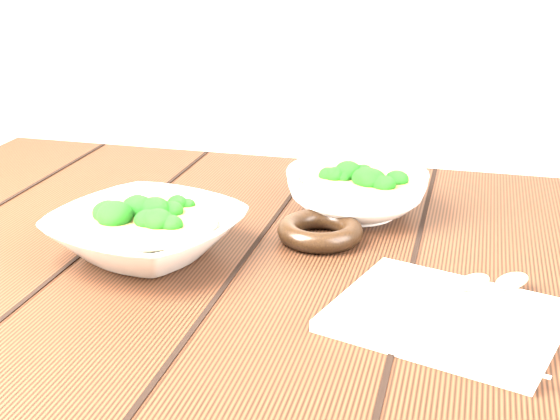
{
  "coord_description": "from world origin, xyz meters",
  "views": [
    {
      "loc": [
        0.24,
        -0.86,
        1.14
      ],
      "look_at": [
        0.01,
        0.02,
        0.8
      ],
      "focal_mm": 50.0,
      "sensor_mm": 36.0,
      "label": 1
    }
  ],
  "objects_px": {
    "table": "(267,336)",
    "soup_bowl_back": "(357,190)",
    "soup_bowl_front": "(146,232)",
    "napkin": "(446,317)",
    "trivet": "(320,231)"
  },
  "relations": [
    {
      "from": "soup_bowl_front",
      "to": "soup_bowl_back",
      "type": "relative_size",
      "value": 1.06
    },
    {
      "from": "table",
      "to": "soup_bowl_back",
      "type": "distance_m",
      "value": 0.24
    },
    {
      "from": "soup_bowl_back",
      "to": "trivet",
      "type": "xyz_separation_m",
      "value": [
        -0.03,
        -0.11,
        -0.02
      ]
    },
    {
      "from": "trivet",
      "to": "table",
      "type": "bearing_deg",
      "value": -137.23
    },
    {
      "from": "napkin",
      "to": "soup_bowl_front",
      "type": "bearing_deg",
      "value": -176.02
    },
    {
      "from": "soup_bowl_front",
      "to": "soup_bowl_back",
      "type": "bearing_deg",
      "value": 42.61
    },
    {
      "from": "table",
      "to": "soup_bowl_front",
      "type": "bearing_deg",
      "value": -162.54
    },
    {
      "from": "soup_bowl_back",
      "to": "soup_bowl_front",
      "type": "bearing_deg",
      "value": -137.39
    },
    {
      "from": "napkin",
      "to": "trivet",
      "type": "bearing_deg",
      "value": 150.16
    },
    {
      "from": "table",
      "to": "napkin",
      "type": "height_order",
      "value": "napkin"
    },
    {
      "from": "table",
      "to": "soup_bowl_back",
      "type": "relative_size",
      "value": 4.61
    },
    {
      "from": "trivet",
      "to": "napkin",
      "type": "bearing_deg",
      "value": -46.42
    },
    {
      "from": "table",
      "to": "napkin",
      "type": "bearing_deg",
      "value": -29.12
    },
    {
      "from": "trivet",
      "to": "soup_bowl_back",
      "type": "bearing_deg",
      "value": 75.61
    },
    {
      "from": "soup_bowl_back",
      "to": "napkin",
      "type": "xyz_separation_m",
      "value": [
        0.14,
        -0.29,
        -0.03
      ]
    }
  ]
}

